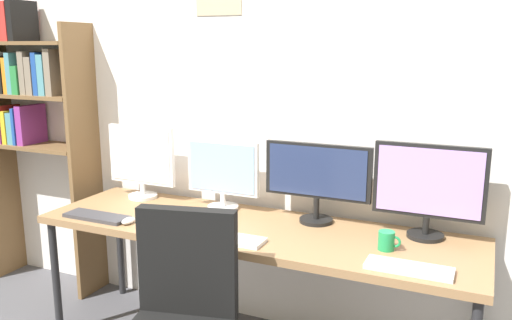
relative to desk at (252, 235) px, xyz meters
The scene contains 13 objects.
wall_back 0.74m from the desk, 90.04° to the left, with size 4.75×0.11×2.60m.
desk is the anchor object (origin of this frame).
bookshelf 1.90m from the desk, behind, with size 0.83×0.28×1.96m.
monitor_far_left 0.93m from the desk, 166.02° to the left, with size 0.46×0.18×0.45m.
monitor_center_left 0.44m from the desk, 143.25° to the left, with size 0.45×0.18×0.40m.
monitor_center_right 0.47m from the desk, 36.76° to the left, with size 0.58×0.18×0.43m.
monitor_far_right 0.93m from the desk, 13.98° to the left, with size 0.53×0.18×0.47m.
keyboard_left 0.87m from the desk, 164.69° to the right, with size 0.38×0.13×0.02m, color #38383D.
keyboard_center 0.24m from the desk, 90.00° to the right, with size 0.32×0.13×0.02m, color silver.
keyboard_right 0.87m from the desk, 15.31° to the right, with size 0.36×0.13×0.02m, color silver.
computer_mouse 0.67m from the desk, 159.75° to the right, with size 0.06×0.10×0.03m, color silver.
laptop_closed 0.43m from the desk, behind, with size 0.32×0.22×0.02m, color silver.
coffee_mug 0.72m from the desk, ahead, with size 0.11×0.08×0.09m.
Camera 1 is at (1.11, -1.80, 1.68)m, focal length 37.02 mm.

